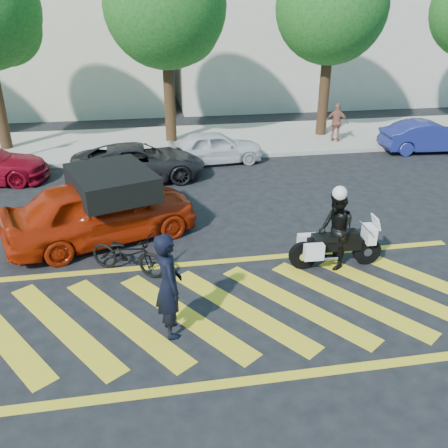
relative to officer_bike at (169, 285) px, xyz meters
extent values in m
plane|color=black|center=(0.86, 0.46, -0.98)|extent=(90.00, 90.00, 0.00)
cube|color=#9E998E|center=(0.86, 12.46, -0.91)|extent=(60.00, 5.00, 0.15)
cube|color=gold|center=(-3.04, 0.46, -0.98)|extent=(2.43, 3.21, 0.01)
cube|color=gold|center=(-1.94, 0.46, -0.98)|extent=(2.43, 3.21, 0.01)
cube|color=gold|center=(-0.84, 0.46, -0.98)|extent=(2.43, 3.21, 0.01)
cube|color=gold|center=(0.26, 0.46, -0.98)|extent=(2.43, 3.21, 0.01)
cube|color=gold|center=(1.36, 0.46, -0.98)|extent=(2.43, 3.21, 0.01)
cube|color=gold|center=(2.46, 0.46, -0.98)|extent=(2.43, 3.21, 0.01)
cube|color=gold|center=(3.56, 0.46, -0.98)|extent=(2.43, 3.21, 0.01)
cube|color=gold|center=(4.66, 0.46, -0.98)|extent=(2.43, 3.21, 0.01)
cube|color=gold|center=(5.76, 0.46, -0.98)|extent=(2.43, 3.21, 0.01)
cube|color=gold|center=(0.86, -1.44, -0.98)|extent=(12.00, 0.20, 0.01)
cube|color=gold|center=(0.86, 2.36, -0.98)|extent=(12.00, 0.20, 0.01)
cube|color=beige|center=(-7.14, 21.46, 4.02)|extent=(16.00, 8.00, 10.00)
sphere|color=#134919|center=(-5.04, 12.76, 3.54)|extent=(2.73, 2.73, 2.73)
cylinder|color=black|center=(0.86, 12.46, 1.02)|extent=(0.44, 0.44, 4.00)
sphere|color=#134919|center=(0.86, 12.46, 4.28)|extent=(4.60, 4.60, 4.60)
sphere|color=#134919|center=(1.46, 12.76, 3.59)|extent=(2.99, 2.99, 2.99)
cylinder|color=black|center=(7.36, 12.46, 1.02)|extent=(0.44, 0.44, 4.00)
sphere|color=#134919|center=(7.36, 12.46, 4.23)|extent=(4.40, 4.40, 4.40)
sphere|color=#134919|center=(7.96, 12.76, 3.57)|extent=(2.86, 2.86, 2.86)
imported|color=black|center=(0.00, 0.00, 0.00)|extent=(0.58, 0.78, 1.96)
imported|color=black|center=(-0.77, 2.23, -0.51)|extent=(1.85, 1.44, 0.93)
cylinder|color=black|center=(3.04, 1.77, -0.67)|extent=(0.63, 0.15, 0.63)
cylinder|color=silver|center=(3.04, 1.77, -0.67)|extent=(0.19, 0.16, 0.19)
cylinder|color=black|center=(4.52, 1.73, -0.67)|extent=(0.63, 0.15, 0.63)
cylinder|color=silver|center=(4.52, 1.73, -0.67)|extent=(0.19, 0.16, 0.19)
cube|color=black|center=(3.73, 1.75, -0.43)|extent=(1.19, 0.28, 0.29)
cube|color=black|center=(4.01, 1.75, -0.24)|extent=(0.44, 0.30, 0.21)
cube|color=black|center=(3.49, 1.76, -0.26)|extent=(0.53, 0.34, 0.11)
cube|color=silver|center=(4.52, 1.73, -0.24)|extent=(0.22, 0.40, 0.38)
cube|color=silver|center=(3.19, 2.02, -0.46)|extent=(0.43, 0.18, 0.36)
cube|color=silver|center=(3.18, 1.52, -0.46)|extent=(0.43, 0.18, 0.36)
imported|color=black|center=(3.73, 1.75, -0.10)|extent=(0.69, 0.87, 1.76)
imported|color=#A42007|center=(-1.39, 3.96, -0.19)|extent=(4.97, 3.30, 1.57)
imported|color=black|center=(-0.48, 8.26, -0.38)|extent=(4.46, 2.32, 1.20)
imported|color=silver|center=(2.28, 9.65, -0.39)|extent=(3.55, 1.67, 1.17)
imported|color=navy|center=(10.73, 9.66, -0.38)|extent=(3.74, 1.56, 1.20)
imported|color=#9D5C47|center=(7.54, 11.21, -0.06)|extent=(0.98, 0.78, 1.55)
camera|label=1|loc=(-0.22, -6.97, 4.42)|focal=38.00mm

